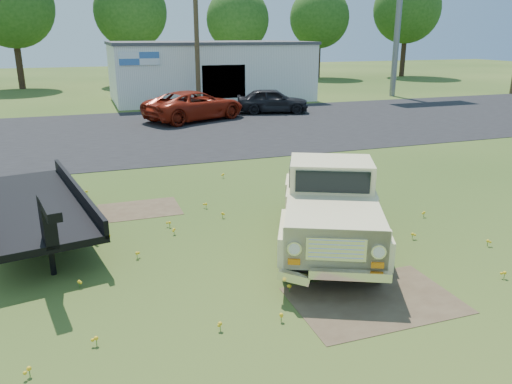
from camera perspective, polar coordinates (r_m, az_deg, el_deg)
ground at (r=11.50m, az=-1.08°, el=-6.46°), size 140.00×140.00×0.00m
asphalt_lot at (r=25.62m, az=-11.73°, el=6.73°), size 90.00×14.00×0.02m
dirt_patch_a at (r=9.66m, az=13.41°, el=-11.96°), size 3.00×2.00×0.01m
dirt_patch_b at (r=14.32m, az=-13.16°, el=-1.97°), size 2.20×1.60×0.01m
commercial_building at (r=38.20m, az=-5.37°, el=13.69°), size 14.20×8.20×4.15m
utility_pole_mid at (r=32.79m, az=-6.81°, el=17.38°), size 1.60×0.30×9.00m
treeline_c at (r=49.75m, az=-26.19°, el=18.55°), size 7.04×7.04×10.47m
treeline_d at (r=50.78m, az=-14.14°, el=19.33°), size 6.72×6.72×10.00m
treeline_e at (r=51.31m, az=-2.10°, el=19.09°), size 6.08×6.08×9.04m
treeline_f at (r=57.36m, az=7.25°, el=19.13°), size 6.40×6.40×9.52m
treeline_g at (r=61.22m, az=16.88°, el=19.35°), size 7.36×7.36×10.95m
vintage_pickup_truck at (r=11.51m, az=8.42°, el=-1.22°), size 4.31×5.98×2.03m
flatbed_trailer at (r=13.11m, az=-24.16°, el=-0.86°), size 3.32×6.77×1.77m
red_pickup at (r=28.74m, az=-7.01°, el=9.77°), size 6.48×4.90×1.63m
dark_sedan at (r=31.17m, az=1.88°, el=10.38°), size 4.71×2.87×1.50m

